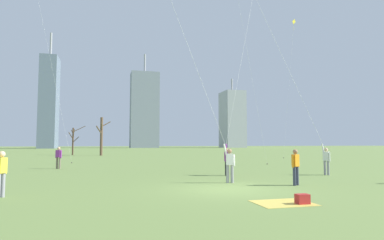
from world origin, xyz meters
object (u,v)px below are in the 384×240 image
kite_flyer_midfield_left_teal (311,125)px  bystander_watching_nearby (296,165)px  kite_flyer_midfield_right_white (232,123)px  picnic_spot (294,201)px  kite_flyer_midfield_center_purple (194,68)px  bare_tree_far_right_edge (101,135)px  bare_tree_center (73,139)px  bystander_far_off_by_trees (58,157)px  distant_kite_low_near_trees_yellow (292,42)px

kite_flyer_midfield_left_teal → bystander_watching_nearby: kite_flyer_midfield_left_teal is taller
kite_flyer_midfield_right_white → picnic_spot: (-1.89, -9.81, -3.05)m
kite_flyer_midfield_center_purple → bare_tree_far_right_edge: size_ratio=3.54×
bare_tree_center → kite_flyer_midfield_right_white: bearing=-70.7°
bystander_far_off_by_trees → distant_kite_low_near_trees_yellow: 34.29m
kite_flyer_midfield_center_purple → distant_kite_low_near_trees_yellow: bearing=48.7°
kite_flyer_midfield_left_teal → bystander_far_off_by_trees: 17.98m
bare_tree_far_right_edge → kite_flyer_midfield_left_teal: bearing=-69.4°
kite_flyer_midfield_center_purple → kite_flyer_midfield_left_teal: kite_flyer_midfield_center_purple is taller
bystander_watching_nearby → bare_tree_far_right_edge: (-9.07, 39.15, 2.23)m
kite_flyer_midfield_right_white → distant_kite_low_near_trees_yellow: 29.05m
kite_flyer_midfield_left_teal → kite_flyer_midfield_center_purple: bearing=-167.0°
distant_kite_low_near_trees_yellow → kite_flyer_midfield_left_teal: bearing=-120.1°
kite_flyer_midfield_left_teal → bare_tree_far_right_edge: kite_flyer_midfield_left_teal is taller
picnic_spot → bare_tree_center: bare_tree_center is taller
bare_tree_far_right_edge → bystander_watching_nearby: bearing=-77.0°
distant_kite_low_near_trees_yellow → bystander_watching_nearby: bearing=-122.4°
distant_kite_low_near_trees_yellow → bare_tree_far_right_edge: size_ratio=3.25×
picnic_spot → distant_kite_low_near_trees_yellow: bearing=57.5°
bare_tree_far_right_edge → bystander_far_off_by_trees: bearing=-95.8°
picnic_spot → bare_tree_center: bearing=103.2°
kite_flyer_midfield_right_white → bystander_watching_nearby: 6.37m
kite_flyer_midfield_right_white → bystander_watching_nearby: kite_flyer_midfield_right_white is taller
kite_flyer_midfield_left_teal → bare_tree_center: size_ratio=3.71×
kite_flyer_midfield_left_teal → distant_kite_low_near_trees_yellow: distant_kite_low_near_trees_yellow is taller
bare_tree_center → bystander_far_off_by_trees: bearing=-86.6°
kite_flyer_midfield_left_teal → bystander_watching_nearby: bearing=-131.9°
kite_flyer_midfield_center_purple → distant_kite_low_near_trees_yellow: kite_flyer_midfield_center_purple is taller
bystander_far_off_by_trees → picnic_spot: size_ratio=0.90×
kite_flyer_midfield_right_white → kite_flyer_midfield_center_purple: size_ratio=0.91×
distant_kite_low_near_trees_yellow → kite_flyer_midfield_center_purple: bearing=-131.3°
kite_flyer_midfield_right_white → bare_tree_center: bearing=109.3°
bystander_far_off_by_trees → picnic_spot: 19.16m
bystander_watching_nearby → distant_kite_low_near_trees_yellow: distant_kite_low_near_trees_yellow is taller
kite_flyer_midfield_right_white → bystander_far_off_by_trees: (-11.06, 6.99, -2.23)m
bystander_far_off_by_trees → distant_kite_low_near_trees_yellow: (28.05, 12.83, 14.99)m
distant_kite_low_near_trees_yellow → bare_tree_center: 36.79m
kite_flyer_midfield_right_white → picnic_spot: 10.45m
bystander_watching_nearby → bare_tree_center: 44.75m
kite_flyer_midfield_center_purple → kite_flyer_midfield_left_teal: 8.67m
kite_flyer_midfield_left_teal → distant_kite_low_near_trees_yellow: 27.78m
bare_tree_far_right_edge → kite_flyer_midfield_center_purple: bearing=-82.2°
distant_kite_low_near_trees_yellow → bare_tree_far_right_edge: (-25.39, 13.40, -12.75)m
picnic_spot → bare_tree_center: (-10.95, 46.53, 2.42)m
bystander_far_off_by_trees → bare_tree_center: 29.82m
kite_flyer_midfield_right_white → bare_tree_center: (-12.83, 36.71, -0.63)m
kite_flyer_midfield_left_teal → bystander_watching_nearby: 6.33m
kite_flyer_midfield_right_white → kite_flyer_midfield_center_purple: kite_flyer_midfield_center_purple is taller
bystander_watching_nearby → bare_tree_far_right_edge: 40.25m
distant_kite_low_near_trees_yellow → picnic_spot: distant_kite_low_near_trees_yellow is taller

